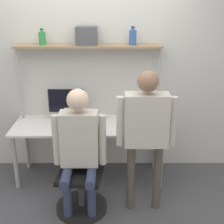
{
  "coord_description": "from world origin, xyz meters",
  "views": [
    {
      "loc": [
        0.29,
        -3.22,
        2.24
      ],
      "look_at": [
        0.29,
        -0.14,
        1.08
      ],
      "focal_mm": 50.0,
      "sensor_mm": 36.0,
      "label": 1
    }
  ],
  "objects": [
    {
      "name": "cell_phone",
      "position": [
        0.11,
        0.19,
        0.74
      ],
      "size": [
        0.07,
        0.15,
        0.01
      ],
      "color": "#264C8C",
      "rests_on": "desk"
    },
    {
      "name": "monitor",
      "position": [
        -0.29,
        0.52,
        0.96
      ],
      "size": [
        0.47,
        0.21,
        0.42
      ],
      "color": "#B7B7BC",
      "rests_on": "desk"
    },
    {
      "name": "person_seated",
      "position": [
        -0.05,
        -0.34,
        0.82
      ],
      "size": [
        0.55,
        0.47,
        1.39
      ],
      "color": "#2D3856",
      "rests_on": "ground_plane"
    },
    {
      "name": "ground_plane",
      "position": [
        0.0,
        0.0,
        0.0
      ],
      "size": [
        12.0,
        12.0,
        0.0
      ],
      "primitive_type": "plane",
      "color": "#4C4C51"
    },
    {
      "name": "storage_box",
      "position": [
        -0.01,
        0.56,
        1.79
      ],
      "size": [
        0.25,
        0.19,
        0.22
      ],
      "color": "#4C4C51",
      "rests_on": "shelf_unit"
    },
    {
      "name": "bottle_green",
      "position": [
        -0.54,
        0.56,
        1.76
      ],
      "size": [
        0.08,
        0.08,
        0.19
      ],
      "color": "#2D8C3F",
      "rests_on": "shelf_unit"
    },
    {
      "name": "shelf_unit",
      "position": [
        0.0,
        0.56,
        1.42
      ],
      "size": [
        1.78,
        0.23,
        1.68
      ],
      "color": "#997A56",
      "rests_on": "ground_plane"
    },
    {
      "name": "wall_back",
      "position": [
        0.0,
        0.71,
        1.35
      ],
      "size": [
        8.0,
        0.06,
        2.7
      ],
      "color": "silver",
      "rests_on": "ground_plane"
    },
    {
      "name": "desk",
      "position": [
        0.0,
        0.35,
        0.66
      ],
      "size": [
        1.87,
        0.66,
        0.73
      ],
      "color": "white",
      "rests_on": "ground_plane"
    },
    {
      "name": "bottle_blue",
      "position": [
        0.54,
        0.56,
        1.77
      ],
      "size": [
        0.09,
        0.09,
        0.22
      ],
      "color": "#335999",
      "rests_on": "shelf_unit"
    },
    {
      "name": "person_standing",
      "position": [
        0.64,
        -0.3,
        1.0
      ],
      "size": [
        0.61,
        0.21,
        1.56
      ],
      "color": "#4C473D",
      "rests_on": "ground_plane"
    },
    {
      "name": "office_chair",
      "position": [
        -0.04,
        -0.3,
        0.28
      ],
      "size": [
        0.56,
        0.56,
        0.92
      ],
      "color": "black",
      "rests_on": "ground_plane"
    },
    {
      "name": "laptop",
      "position": [
        -0.12,
        0.24,
        0.8
      ],
      "size": [
        0.33,
        0.24,
        0.24
      ],
      "color": "silver",
      "rests_on": "desk"
    }
  ]
}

